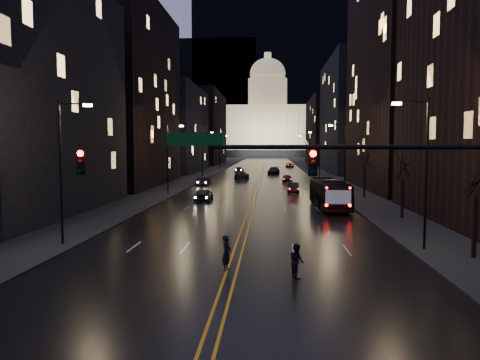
% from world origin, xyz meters
% --- Properties ---
extents(ground, '(900.00, 900.00, 0.00)m').
position_xyz_m(ground, '(0.00, 0.00, 0.00)').
color(ground, black).
rests_on(ground, ground).
extents(road, '(20.00, 320.00, 0.02)m').
position_xyz_m(road, '(0.00, 130.00, 0.01)').
color(road, black).
rests_on(road, ground).
extents(sidewalk_left, '(8.00, 320.00, 0.16)m').
position_xyz_m(sidewalk_left, '(-14.00, 130.00, 0.08)').
color(sidewalk_left, black).
rests_on(sidewalk_left, ground).
extents(sidewalk_right, '(8.00, 320.00, 0.16)m').
position_xyz_m(sidewalk_right, '(14.00, 130.00, 0.08)').
color(sidewalk_right, black).
rests_on(sidewalk_right, ground).
extents(center_line, '(0.62, 320.00, 0.01)m').
position_xyz_m(center_line, '(0.00, 130.00, 0.03)').
color(center_line, orange).
rests_on(center_line, road).
extents(building_left_near, '(12.00, 28.00, 22.00)m').
position_xyz_m(building_left_near, '(-21.00, 22.00, 11.00)').
color(building_left_near, black).
rests_on(building_left_near, ground).
extents(building_left_mid, '(12.00, 30.00, 28.00)m').
position_xyz_m(building_left_mid, '(-21.00, 54.00, 14.00)').
color(building_left_mid, black).
rests_on(building_left_mid, ground).
extents(building_left_far, '(12.00, 34.00, 20.00)m').
position_xyz_m(building_left_far, '(-21.00, 92.00, 10.00)').
color(building_left_far, black).
rests_on(building_left_far, ground).
extents(building_left_dist, '(12.00, 40.00, 24.00)m').
position_xyz_m(building_left_dist, '(-21.00, 140.00, 12.00)').
color(building_left_dist, black).
rests_on(building_left_dist, ground).
extents(building_right_tall, '(12.00, 30.00, 38.00)m').
position_xyz_m(building_right_tall, '(21.00, 50.00, 19.00)').
color(building_right_tall, black).
rests_on(building_right_tall, ground).
extents(building_right_mid, '(12.00, 34.00, 26.00)m').
position_xyz_m(building_right_mid, '(21.00, 92.00, 13.00)').
color(building_right_mid, black).
rests_on(building_right_mid, ground).
extents(building_right_dist, '(12.00, 40.00, 22.00)m').
position_xyz_m(building_right_dist, '(21.00, 140.00, 11.00)').
color(building_right_dist, black).
rests_on(building_right_dist, ground).
extents(mountain_ridge, '(520.00, 60.00, 130.00)m').
position_xyz_m(mountain_ridge, '(40.00, 380.00, 65.00)').
color(mountain_ridge, black).
rests_on(mountain_ridge, ground).
extents(capitol, '(90.00, 50.00, 58.50)m').
position_xyz_m(capitol, '(0.00, 250.00, 17.15)').
color(capitol, black).
rests_on(capitol, ground).
extents(traffic_signal, '(17.29, 0.45, 7.00)m').
position_xyz_m(traffic_signal, '(5.91, -0.00, 5.10)').
color(traffic_signal, black).
rests_on(traffic_signal, ground).
extents(streetlamp_right_near, '(2.13, 0.25, 9.00)m').
position_xyz_m(streetlamp_right_near, '(10.81, 10.00, 5.08)').
color(streetlamp_right_near, black).
rests_on(streetlamp_right_near, ground).
extents(streetlamp_left_near, '(2.13, 0.25, 9.00)m').
position_xyz_m(streetlamp_left_near, '(-10.81, 10.00, 5.08)').
color(streetlamp_left_near, black).
rests_on(streetlamp_left_near, ground).
extents(streetlamp_right_mid, '(2.13, 0.25, 9.00)m').
position_xyz_m(streetlamp_right_mid, '(10.81, 40.00, 5.08)').
color(streetlamp_right_mid, black).
rests_on(streetlamp_right_mid, ground).
extents(streetlamp_left_mid, '(2.13, 0.25, 9.00)m').
position_xyz_m(streetlamp_left_mid, '(-10.81, 40.00, 5.08)').
color(streetlamp_left_mid, black).
rests_on(streetlamp_left_mid, ground).
extents(streetlamp_right_far, '(2.13, 0.25, 9.00)m').
position_xyz_m(streetlamp_right_far, '(10.81, 70.00, 5.08)').
color(streetlamp_right_far, black).
rests_on(streetlamp_right_far, ground).
extents(streetlamp_left_far, '(2.13, 0.25, 9.00)m').
position_xyz_m(streetlamp_left_far, '(-10.81, 70.00, 5.08)').
color(streetlamp_left_far, black).
rests_on(streetlamp_left_far, ground).
extents(streetlamp_right_dist, '(2.13, 0.25, 9.00)m').
position_xyz_m(streetlamp_right_dist, '(10.81, 100.00, 5.08)').
color(streetlamp_right_dist, black).
rests_on(streetlamp_right_dist, ground).
extents(streetlamp_left_dist, '(2.13, 0.25, 9.00)m').
position_xyz_m(streetlamp_left_dist, '(-10.81, 100.00, 5.08)').
color(streetlamp_left_dist, black).
rests_on(streetlamp_left_dist, ground).
extents(tree_right_near, '(2.40, 2.40, 6.65)m').
position_xyz_m(tree_right_near, '(13.00, 8.00, 4.53)').
color(tree_right_near, black).
rests_on(tree_right_near, ground).
extents(tree_right_mid, '(2.40, 2.40, 6.65)m').
position_xyz_m(tree_right_mid, '(13.00, 22.00, 4.53)').
color(tree_right_mid, black).
rests_on(tree_right_mid, ground).
extents(tree_right_far, '(2.40, 2.40, 6.65)m').
position_xyz_m(tree_right_far, '(13.00, 38.00, 4.53)').
color(tree_right_far, black).
rests_on(tree_right_far, ground).
extents(bus, '(3.09, 10.68, 2.94)m').
position_xyz_m(bus, '(7.77, 28.74, 1.47)').
color(bus, black).
rests_on(bus, ground).
extents(oncoming_car_a, '(1.92, 4.51, 1.52)m').
position_xyz_m(oncoming_car_a, '(-5.58, 33.73, 0.76)').
color(oncoming_car_a, black).
rests_on(oncoming_car_a, ground).
extents(oncoming_car_b, '(1.78, 4.31, 1.39)m').
position_xyz_m(oncoming_car_b, '(-8.50, 54.07, 0.69)').
color(oncoming_car_b, black).
rests_on(oncoming_car_b, ground).
extents(oncoming_car_c, '(2.61, 5.34, 1.46)m').
position_xyz_m(oncoming_car_c, '(-3.48, 69.52, 0.73)').
color(oncoming_car_c, black).
rests_on(oncoming_car_c, ground).
extents(oncoming_car_d, '(2.19, 4.59, 1.29)m').
position_xyz_m(oncoming_car_d, '(-5.42, 90.25, 0.64)').
color(oncoming_car_d, black).
rests_on(oncoming_car_d, ground).
extents(receding_car_a, '(1.51, 4.28, 1.41)m').
position_xyz_m(receding_car_a, '(4.88, 44.01, 0.70)').
color(receding_car_a, black).
rests_on(receding_car_a, ground).
extents(receding_car_b, '(1.72, 4.13, 1.40)m').
position_xyz_m(receding_car_b, '(4.70, 60.76, 0.70)').
color(receding_car_b, black).
rests_on(receding_car_b, ground).
extents(receding_car_c, '(2.91, 5.76, 1.60)m').
position_xyz_m(receding_car_c, '(2.59, 83.96, 0.80)').
color(receding_car_c, black).
rests_on(receding_car_c, ground).
extents(receding_car_d, '(2.62, 4.91, 1.31)m').
position_xyz_m(receding_car_d, '(7.44, 116.85, 0.66)').
color(receding_car_d, black).
rests_on(receding_car_d, ground).
extents(pedestrian_a, '(0.59, 0.74, 1.79)m').
position_xyz_m(pedestrian_a, '(-0.27, 5.00, 0.89)').
color(pedestrian_a, black).
rests_on(pedestrian_a, ground).
extents(pedestrian_b, '(0.70, 0.90, 1.64)m').
position_xyz_m(pedestrian_b, '(3.15, 3.94, 0.82)').
color(pedestrian_b, black).
rests_on(pedestrian_b, ground).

